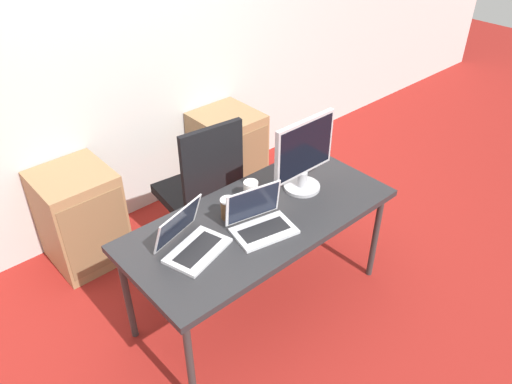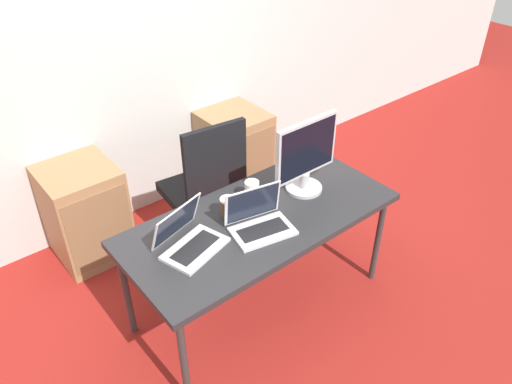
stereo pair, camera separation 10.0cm
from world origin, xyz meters
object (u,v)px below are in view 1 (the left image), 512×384
Objects in this scene: monitor at (304,155)px; coffee_cup_brown at (228,208)px; laptop_left at (191,241)px; laptop_right at (260,221)px; cabinet_left at (81,217)px; cabinet_right at (228,153)px; coffee_cup_white at (251,190)px; office_chair at (201,201)px.

monitor reaches higher than coffee_cup_brown.
laptop_right reaches higher than laptop_left.
coffee_cup_brown is (0.48, -1.04, 0.42)m from cabinet_left.
coffee_cup_brown reaches higher than cabinet_right.
laptop_right is at bearing -120.66° from coffee_cup_white.
cabinet_left is (-0.71, 0.44, -0.03)m from office_chair.
cabinet_right is 1.89× the size of laptop_right.
laptop_left is 0.86m from monitor.
monitor is at bearing 15.04° from laptop_right.
monitor is at bearing -7.86° from coffee_cup_brown.
coffee_cup_white reaches higher than cabinet_left.
cabinet_right is 5.63× the size of coffee_cup_brown.
coffee_cup_white is (0.53, 0.13, 0.01)m from laptop_left.
coffee_cup_white is at bearing -121.56° from cabinet_right.
cabinet_right is (1.30, 0.00, 0.00)m from cabinet_left.
monitor reaches higher than cabinet_left.
monitor is (0.84, 0.00, 0.19)m from laptop_left.
office_chair is at bearing -31.54° from cabinet_left.
cabinet_left is 1.20m from laptop_left.
monitor is at bearing -104.90° from cabinet_right.
laptop_right is (0.55, -1.23, 0.41)m from cabinet_left.
cabinet_right is 1.51× the size of monitor.
coffee_cup_brown is at bearing -65.14° from cabinet_left.
cabinet_left is 1.28m from coffee_cup_white.
cabinet_left is 5.90× the size of coffee_cup_white.
monitor is (0.46, 0.12, 0.19)m from laptop_right.
laptop_right is 0.51m from monitor.
laptop_right is (0.38, -0.12, 0.00)m from laptop_left.
laptop_right reaches higher than cabinet_right.
coffee_cup_brown is (-0.22, -0.05, 0.00)m from coffee_cup_white.
office_chair is 8.38× the size of coffee_cup_brown.
laptop_left is 0.40m from laptop_right.
cabinet_left is at bearing 132.18° from monitor.
cabinet_right is at bearing 58.44° from coffee_cup_white.
coffee_cup_white is (-0.31, 0.12, -0.18)m from monitor.
laptop_right is at bearing -70.64° from coffee_cup_brown.
coffee_cup_white is (-0.61, -0.99, 0.42)m from cabinet_right.
laptop_right is 0.29m from coffee_cup_white.
laptop_left is at bearing -179.68° from monitor.
cabinet_left is 5.63× the size of coffee_cup_brown.
cabinet_left is at bearing 180.00° from cabinet_right.
cabinet_right is 1.64m from laptop_left.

